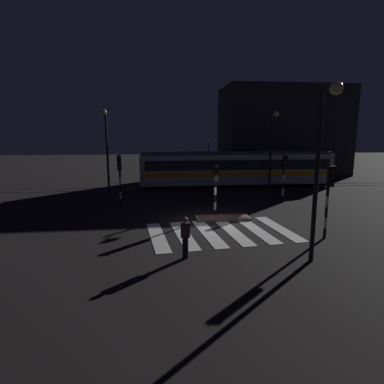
# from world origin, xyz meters

# --- Properties ---
(ground_plane) EXTENTS (120.00, 120.00, 0.00)m
(ground_plane) POSITION_xyz_m (0.00, 0.00, 0.00)
(ground_plane) COLOR black
(rail_near) EXTENTS (80.00, 0.12, 0.03)m
(rail_near) POSITION_xyz_m (0.00, 11.40, 0.01)
(rail_near) COLOR #59595E
(rail_near) RESTS_ON ground
(rail_far) EXTENTS (80.00, 0.12, 0.03)m
(rail_far) POSITION_xyz_m (0.00, 12.84, 0.01)
(rail_far) COLOR #59595E
(rail_far) RESTS_ON ground
(crosswalk_zebra) EXTENTS (7.56, 5.37, 0.02)m
(crosswalk_zebra) POSITION_xyz_m (0.00, -1.67, 0.01)
(crosswalk_zebra) COLOR silver
(crosswalk_zebra) RESTS_ON ground
(traffic_island) EXTENTS (3.11, 1.12, 0.18)m
(traffic_island) POSITION_xyz_m (0.62, 0.77, 0.09)
(traffic_island) COLOR slate
(traffic_island) RESTS_ON ground
(traffic_light_corner_near_right) EXTENTS (0.36, 0.42, 3.58)m
(traffic_light_corner_near_right) POSITION_xyz_m (4.74, -3.24, 2.36)
(traffic_light_corner_near_right) COLOR black
(traffic_light_corner_near_right) RESTS_ON ground
(traffic_light_corner_far_left) EXTENTS (0.36, 0.42, 3.56)m
(traffic_light_corner_far_left) POSITION_xyz_m (-5.59, 4.92, 2.35)
(traffic_light_corner_far_left) COLOR black
(traffic_light_corner_far_left) RESTS_ON ground
(traffic_light_corner_far_right) EXTENTS (0.36, 0.42, 3.55)m
(traffic_light_corner_far_right) POSITION_xyz_m (5.89, 4.76, 2.34)
(traffic_light_corner_far_right) COLOR black
(traffic_light_corner_far_right) RESTS_ON ground
(traffic_light_median_centre) EXTENTS (0.36, 0.42, 3.16)m
(traffic_light_median_centre) POSITION_xyz_m (0.29, 1.32, 2.08)
(traffic_light_median_centre) COLOR black
(traffic_light_median_centre) RESTS_ON ground
(street_lamp_trackside_right) EXTENTS (0.44, 1.21, 6.70)m
(street_lamp_trackside_right) POSITION_xyz_m (6.77, 9.75, 4.29)
(street_lamp_trackside_right) COLOR black
(street_lamp_trackside_right) RESTS_ON ground
(street_lamp_trackside_left) EXTENTS (0.44, 1.21, 6.72)m
(street_lamp_trackside_left) POSITION_xyz_m (-6.95, 9.12, 4.30)
(street_lamp_trackside_left) COLOR black
(street_lamp_trackside_left) RESTS_ON ground
(street_lamp_near_kerb) EXTENTS (0.44, 1.21, 6.65)m
(street_lamp_near_kerb) POSITION_xyz_m (2.78, -5.98, 4.26)
(street_lamp_near_kerb) COLOR black
(street_lamp_near_kerb) RESTS_ON ground
(tram) EXTENTS (17.91, 2.58, 4.15)m
(tram) POSITION_xyz_m (4.35, 12.12, 1.75)
(tram) COLOR silver
(tram) RESTS_ON ground
(pedestrian_waiting_at_kerb) EXTENTS (0.36, 0.24, 1.71)m
(pedestrian_waiting_at_kerb) POSITION_xyz_m (-2.11, -4.86, 0.88)
(pedestrian_waiting_at_kerb) COLOR black
(pedestrian_waiting_at_kerb) RESTS_ON ground
(building_backdrop) EXTENTS (14.48, 8.00, 10.38)m
(building_backdrop) POSITION_xyz_m (12.43, 21.68, 5.19)
(building_backdrop) COLOR #2D2D33
(building_backdrop) RESTS_ON ground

